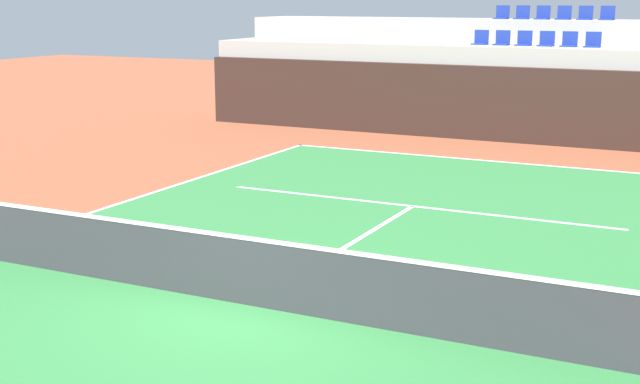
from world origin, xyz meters
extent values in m
plane|color=brown|center=(0.00, 0.00, 0.00)|extent=(80.00, 80.00, 0.00)
cube|color=#2D7238|center=(0.00, 0.00, 0.01)|extent=(11.00, 24.00, 0.01)
cube|color=white|center=(0.00, 11.95, 0.01)|extent=(11.00, 0.10, 0.00)
cube|color=white|center=(0.00, 6.40, 0.01)|extent=(8.26, 0.10, 0.00)
cube|color=white|center=(0.00, 3.20, 0.01)|extent=(0.10, 6.40, 0.00)
cube|color=black|center=(0.00, 15.21, 1.09)|extent=(20.63, 0.30, 2.17)
cube|color=#9E9E99|center=(0.00, 16.56, 1.35)|extent=(20.63, 2.40, 2.71)
cube|color=#9E9E99|center=(0.00, 18.96, 1.71)|extent=(20.63, 2.40, 3.43)
cube|color=navy|center=(-1.66, 16.56, 2.73)|extent=(0.44, 0.44, 0.04)
cube|color=navy|center=(-1.66, 16.76, 2.95)|extent=(0.44, 0.04, 0.40)
cube|color=navy|center=(-1.00, 16.56, 2.73)|extent=(0.44, 0.44, 0.04)
cube|color=navy|center=(-1.00, 16.76, 2.95)|extent=(0.44, 0.04, 0.40)
cube|color=navy|center=(-0.33, 16.56, 2.73)|extent=(0.44, 0.44, 0.04)
cube|color=navy|center=(-0.33, 16.76, 2.95)|extent=(0.44, 0.04, 0.40)
cube|color=navy|center=(0.33, 16.56, 2.73)|extent=(0.44, 0.44, 0.04)
cube|color=navy|center=(0.33, 16.76, 2.95)|extent=(0.44, 0.04, 0.40)
cube|color=navy|center=(1.00, 16.56, 2.73)|extent=(0.44, 0.44, 0.04)
cube|color=navy|center=(1.00, 16.76, 2.95)|extent=(0.44, 0.04, 0.40)
cube|color=navy|center=(1.66, 16.56, 2.73)|extent=(0.44, 0.44, 0.04)
cube|color=navy|center=(1.66, 16.76, 2.95)|extent=(0.44, 0.04, 0.40)
cube|color=navy|center=(-1.66, 18.96, 3.45)|extent=(0.44, 0.44, 0.04)
cube|color=navy|center=(-1.66, 19.16, 3.67)|extent=(0.44, 0.04, 0.40)
cube|color=navy|center=(-1.00, 18.96, 3.45)|extent=(0.44, 0.44, 0.04)
cube|color=navy|center=(-1.00, 19.16, 3.67)|extent=(0.44, 0.04, 0.40)
cube|color=navy|center=(-0.33, 18.96, 3.45)|extent=(0.44, 0.44, 0.04)
cube|color=navy|center=(-0.33, 19.16, 3.67)|extent=(0.44, 0.04, 0.40)
cube|color=navy|center=(0.33, 18.96, 3.45)|extent=(0.44, 0.44, 0.04)
cube|color=navy|center=(0.33, 19.16, 3.67)|extent=(0.44, 0.04, 0.40)
cube|color=navy|center=(1.00, 18.96, 3.45)|extent=(0.44, 0.44, 0.04)
cube|color=navy|center=(1.00, 19.16, 3.67)|extent=(0.44, 0.04, 0.40)
cube|color=navy|center=(1.66, 18.96, 3.45)|extent=(0.44, 0.44, 0.04)
cube|color=navy|center=(1.66, 19.16, 3.67)|extent=(0.44, 0.04, 0.40)
cube|color=#333338|center=(0.00, 0.00, 0.47)|extent=(10.90, 0.02, 0.92)
cube|color=white|center=(0.00, 0.00, 0.96)|extent=(10.90, 0.04, 0.05)
camera|label=1|loc=(5.81, -9.59, 4.11)|focal=48.60mm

